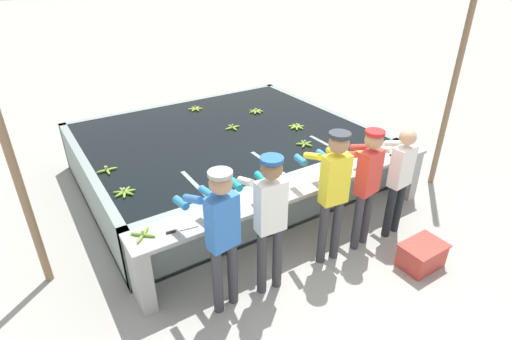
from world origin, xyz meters
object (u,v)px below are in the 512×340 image
at_px(worker_2, 333,185).
at_px(crate, 422,255).
at_px(banana_bunch_floating_6, 195,109).
at_px(banana_bunch_floating_1, 124,192).
at_px(banana_bunch_floating_2, 232,127).
at_px(support_post_left, 11,160).
at_px(banana_bunch_ledge_0, 143,235).
at_px(worker_3, 366,179).
at_px(banana_bunch_ledge_1, 274,195).
at_px(worker_4, 398,174).
at_px(banana_bunch_floating_3, 107,170).
at_px(support_post_right, 452,91).
at_px(banana_bunch_floating_0, 296,127).
at_px(banana_bunch_floating_4, 256,111).
at_px(worker_0, 221,229).
at_px(knife_1, 396,153).
at_px(banana_bunch_floating_5, 304,144).
at_px(worker_1, 269,212).
at_px(knife_0, 177,230).

bearing_deg(worker_2, crate, -40.53).
distance_m(worker_2, banana_bunch_floating_6, 3.80).
height_order(banana_bunch_floating_1, banana_bunch_floating_6, same).
xyz_separation_m(banana_bunch_floating_2, support_post_left, (-3.19, -1.12, 0.73)).
bearing_deg(support_post_left, banana_bunch_ledge_0, -44.64).
height_order(worker_3, crate, worker_3).
relative_size(banana_bunch_ledge_0, banana_bunch_ledge_1, 0.82).
xyz_separation_m(worker_4, banana_bunch_floating_1, (-3.12, 1.56, -0.06)).
distance_m(banana_bunch_floating_3, support_post_right, 5.21).
distance_m(worker_4, banana_bunch_floating_3, 3.88).
relative_size(banana_bunch_floating_0, banana_bunch_floating_4, 1.00).
bearing_deg(banana_bunch_floating_4, worker_2, -106.40).
height_order(worker_0, banana_bunch_floating_0, worker_0).
distance_m(banana_bunch_ledge_1, support_post_left, 2.84).
height_order(worker_0, worker_2, worker_2).
distance_m(banana_bunch_floating_3, support_post_left, 1.44).
relative_size(worker_4, banana_bunch_floating_0, 5.57).
bearing_deg(banana_bunch_floating_0, banana_bunch_floating_6, 121.29).
relative_size(knife_1, support_post_right, 0.11).
xyz_separation_m(worker_3, banana_bunch_ledge_0, (-2.65, 0.56, -0.13)).
relative_size(worker_0, banana_bunch_floating_1, 6.04).
distance_m(banana_bunch_floating_0, banana_bunch_floating_5, 0.70).
relative_size(worker_2, banana_bunch_floating_2, 6.22).
bearing_deg(banana_bunch_floating_2, banana_bunch_floating_4, 30.79).
bearing_deg(crate, worker_0, 161.80).
height_order(banana_bunch_floating_0, support_post_left, support_post_left).
xyz_separation_m(crate, support_post_right, (1.93, 1.25, 1.44)).
height_order(worker_3, banana_bunch_floating_6, worker_3).
bearing_deg(worker_1, support_post_right, 7.80).
bearing_deg(banana_bunch_floating_5, support_post_left, 179.10).
bearing_deg(crate, worker_1, 157.63).
bearing_deg(banana_bunch_ledge_0, worker_2, -14.67).
height_order(worker_3, support_post_right, support_post_right).
bearing_deg(banana_bunch_floating_0, banana_bunch_floating_1, -170.03).
height_order(worker_3, worker_4, worker_3).
relative_size(banana_bunch_ledge_1, support_post_left, 0.09).
height_order(worker_2, banana_bunch_floating_3, worker_2).
bearing_deg(worker_3, worker_2, 178.86).
bearing_deg(banana_bunch_floating_0, knife_0, -150.42).
distance_m(knife_0, knife_1, 3.44).
distance_m(worker_1, crate, 2.13).
height_order(worker_1, support_post_right, support_post_right).
relative_size(banana_bunch_floating_2, crate, 0.51).
distance_m(crate, support_post_right, 2.71).
bearing_deg(banana_bunch_ledge_0, worker_4, -10.72).
xyz_separation_m(banana_bunch_ledge_1, support_post_left, (-2.54, 1.02, 0.73)).
bearing_deg(knife_1, knife_0, -179.81).
bearing_deg(banana_bunch_floating_3, banana_bunch_floating_0, -2.88).
xyz_separation_m(worker_4, banana_bunch_floating_3, (-3.15, 2.26, -0.06)).
distance_m(worker_3, support_post_right, 2.41).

